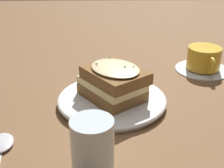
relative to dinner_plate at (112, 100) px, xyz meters
name	(u,v)px	position (x,y,z in m)	size (l,w,h in m)	color
ground_plane	(115,101)	(-0.01, -0.01, -0.01)	(2.40, 2.40, 0.00)	brown
dinner_plate	(112,100)	(0.00, 0.00, 0.00)	(0.24, 0.24, 0.02)	white
sandwich	(113,82)	(0.00, 0.00, 0.04)	(0.16, 0.17, 0.08)	brown
teacup_with_saucer	(204,60)	(-0.26, -0.19, 0.02)	(0.15, 0.16, 0.07)	white
water_glass	(93,147)	(0.03, 0.22, 0.04)	(0.07, 0.07, 0.09)	silver
spoon	(1,146)	(0.20, 0.16, -0.01)	(0.06, 0.18, 0.01)	silver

